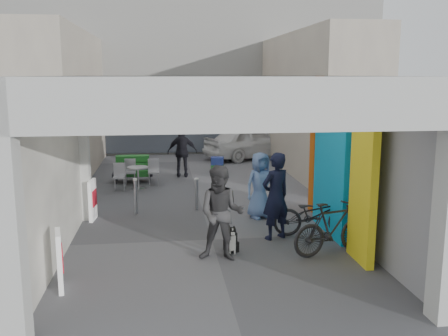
{
  "coord_description": "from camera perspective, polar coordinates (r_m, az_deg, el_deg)",
  "views": [
    {
      "loc": [
        -1.02,
        -10.31,
        3.52
      ],
      "look_at": [
        0.4,
        1.0,
        1.39
      ],
      "focal_mm": 40.0,
      "sensor_mm": 36.0,
      "label": 1
    }
  ],
  "objects": [
    {
      "name": "ground",
      "position": [
        10.94,
        -1.42,
        -8.18
      ],
      "size": [
        90.0,
        90.0,
        0.0
      ],
      "primitive_type": "plane",
      "color": "#58585D",
      "rests_on": "ground"
    },
    {
      "name": "arcade_canopy",
      "position": [
        9.69,
        2.19,
        3.36
      ],
      "size": [
        6.4,
        6.45,
        6.4
      ],
      "color": "#B8B9B4",
      "rests_on": "ground"
    },
    {
      "name": "far_building",
      "position": [
        24.33,
        -4.82,
        11.65
      ],
      "size": [
        18.0,
        4.08,
        8.0
      ],
      "color": "white",
      "rests_on": "ground"
    },
    {
      "name": "plaza_bldg_left",
      "position": [
        18.18,
        -18.29,
        6.83
      ],
      "size": [
        2.0,
        9.0,
        5.0
      ],
      "primitive_type": "cube",
      "color": "#BAAF9A",
      "rests_on": "ground"
    },
    {
      "name": "plaza_bldg_right",
      "position": [
        18.67,
        10.16,
        7.28
      ],
      "size": [
        2.0,
        9.0,
        5.0
      ],
      "primitive_type": "cube",
      "color": "#BAAF9A",
      "rests_on": "ground"
    },
    {
      "name": "bollard_left",
      "position": [
        12.95,
        -10.06,
        -3.27
      ],
      "size": [
        0.09,
        0.09,
        0.91
      ],
      "primitive_type": "cylinder",
      "color": "gray",
      "rests_on": "ground"
    },
    {
      "name": "bollard_center",
      "position": [
        13.19,
        -3.15,
        -3.04
      ],
      "size": [
        0.09,
        0.09,
        0.84
      ],
      "primitive_type": "cylinder",
      "color": "gray",
      "rests_on": "ground"
    },
    {
      "name": "bollard_right",
      "position": [
        13.49,
        4.27,
        -2.42
      ],
      "size": [
        0.09,
        0.09,
        0.99
      ],
      "primitive_type": "cylinder",
      "color": "gray",
      "rests_on": "ground"
    },
    {
      "name": "advert_board_near",
      "position": [
        8.8,
        -18.27,
        -10.0
      ],
      "size": [
        0.2,
        0.55,
        1.0
      ],
      "rotation": [
        0.0,
        0.0,
        0.21
      ],
      "color": "white",
      "rests_on": "ground"
    },
    {
      "name": "advert_board_far",
      "position": [
        12.67,
        -14.77,
        -3.54
      ],
      "size": [
        0.15,
        0.56,
        1.0
      ],
      "rotation": [
        0.0,
        0.0,
        -0.1
      ],
      "color": "white",
      "rests_on": "ground"
    },
    {
      "name": "cafe_set",
      "position": [
        16.11,
        -10.12,
        -1.13
      ],
      "size": [
        1.4,
        1.13,
        0.84
      ],
      "rotation": [
        0.0,
        0.0,
        0.3
      ],
      "color": "#A8A8AD",
      "rests_on": "ground"
    },
    {
      "name": "produce_stand",
      "position": [
        16.93,
        -10.39,
        -0.42
      ],
      "size": [
        1.31,
        0.71,
        0.86
      ],
      "rotation": [
        0.0,
        0.0,
        -0.27
      ],
      "color": "black",
      "rests_on": "ground"
    },
    {
      "name": "crate_stack",
      "position": [
        18.33,
        -0.77,
        0.39
      ],
      "size": [
        0.51,
        0.43,
        0.56
      ],
      "rotation": [
        0.0,
        0.0,
        -0.19
      ],
      "color": "#1A5B1E",
      "rests_on": "ground"
    },
    {
      "name": "border_collie",
      "position": [
        10.13,
        0.88,
        -8.38
      ],
      "size": [
        0.21,
        0.42,
        0.58
      ],
      "rotation": [
        0.0,
        0.0,
        0.38
      ],
      "color": "black",
      "rests_on": "ground"
    },
    {
      "name": "man_with_dog",
      "position": [
        10.81,
        5.91,
        -3.21
      ],
      "size": [
        0.82,
        0.71,
        1.9
      ],
      "primitive_type": "imported",
      "rotation": [
        0.0,
        0.0,
        3.59
      ],
      "color": "black",
      "rests_on": "ground"
    },
    {
      "name": "man_back_turned",
      "position": [
        9.53,
        -0.29,
        -5.22
      ],
      "size": [
        1.05,
        0.9,
        1.85
      ],
      "primitive_type": "imported",
      "rotation": [
        0.0,
        0.0,
        -0.25
      ],
      "color": "#373739",
      "rests_on": "ground"
    },
    {
      "name": "man_elderly",
      "position": [
        12.41,
        4.16,
        -1.98
      ],
      "size": [
        0.94,
        0.78,
        1.65
      ],
      "primitive_type": "imported",
      "rotation": [
        0.0,
        0.0,
        0.36
      ],
      "color": "#6181BD",
      "rests_on": "ground"
    },
    {
      "name": "man_crates",
      "position": [
        17.42,
        -4.78,
        1.83
      ],
      "size": [
        1.06,
        0.51,
        1.76
      ],
      "primitive_type": "imported",
      "rotation": [
        0.0,
        0.0,
        3.06
      ],
      "color": "black",
      "rests_on": "ground"
    },
    {
      "name": "bicycle_front",
      "position": [
        11.26,
        10.35,
        -5.24
      ],
      "size": [
        1.9,
        0.82,
        0.97
      ],
      "primitive_type": "imported",
      "rotation": [
        0.0,
        0.0,
        1.47
      ],
      "color": "black",
      "rests_on": "ground"
    },
    {
      "name": "bicycle_rear",
      "position": [
        10.17,
        12.33,
        -6.72
      ],
      "size": [
        1.85,
        0.98,
        1.07
      ],
      "primitive_type": "imported",
      "rotation": [
        0.0,
        0.0,
        1.86
      ],
      "color": "black",
      "rests_on": "ground"
    },
    {
      "name": "white_van",
      "position": [
        21.36,
        3.15,
        2.97
      ],
      "size": [
        4.44,
        3.1,
        1.4
      ],
      "primitive_type": "imported",
      "rotation": [
        0.0,
        0.0,
        1.96
      ],
      "color": "white",
      "rests_on": "ground"
    }
  ]
}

